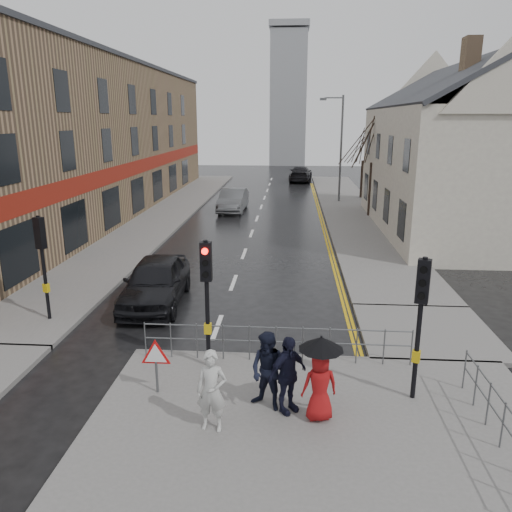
% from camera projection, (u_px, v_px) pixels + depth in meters
% --- Properties ---
extents(ground, '(120.00, 120.00, 0.00)m').
position_uv_depth(ground, '(200.00, 373.00, 13.01)').
color(ground, black).
rests_on(ground, ground).
extents(near_pavement, '(10.00, 9.00, 0.14)m').
position_uv_depth(near_pavement, '(324.00, 467.00, 9.41)').
color(near_pavement, '#605E5B').
rests_on(near_pavement, ground).
extents(left_pavement, '(4.00, 44.00, 0.14)m').
position_uv_depth(left_pavement, '(168.00, 211.00, 35.56)').
color(left_pavement, '#605E5B').
rests_on(left_pavement, ground).
extents(right_pavement, '(4.00, 40.00, 0.14)m').
position_uv_depth(right_pavement, '(349.00, 208.00, 36.57)').
color(right_pavement, '#605E5B').
rests_on(right_pavement, ground).
extents(pavement_bridge_right, '(4.00, 4.20, 0.14)m').
position_uv_depth(pavement_bridge_right, '(425.00, 331.00, 15.42)').
color(pavement_bridge_right, '#605E5B').
rests_on(pavement_bridge_right, ground).
extents(building_left_terrace, '(8.00, 42.00, 10.00)m').
position_uv_depth(building_left_terrace, '(81.00, 140.00, 33.67)').
color(building_left_terrace, '#896B4F').
rests_on(building_left_terrace, ground).
extents(building_right_cream, '(9.00, 16.40, 10.10)m').
position_uv_depth(building_right_cream, '(465.00, 149.00, 28.20)').
color(building_right_cream, beige).
rests_on(building_right_cream, ground).
extents(church_tower, '(5.00, 5.00, 18.00)m').
position_uv_depth(church_tower, '(288.00, 100.00, 70.12)').
color(church_tower, gray).
rests_on(church_tower, ground).
extents(traffic_signal_near_left, '(0.28, 0.27, 3.40)m').
position_uv_depth(traffic_signal_near_left, '(207.00, 282.00, 12.53)').
color(traffic_signal_near_left, black).
rests_on(traffic_signal_near_left, near_pavement).
extents(traffic_signal_near_right, '(0.34, 0.33, 3.40)m').
position_uv_depth(traffic_signal_near_right, '(421.00, 304.00, 11.03)').
color(traffic_signal_near_right, black).
rests_on(traffic_signal_near_right, near_pavement).
extents(traffic_signal_far_left, '(0.34, 0.33, 3.40)m').
position_uv_depth(traffic_signal_far_left, '(42.00, 250.00, 15.63)').
color(traffic_signal_far_left, black).
rests_on(traffic_signal_far_left, left_pavement).
extents(guard_railing_front, '(7.14, 0.04, 1.00)m').
position_uv_depth(guard_railing_front, '(276.00, 336.00, 13.22)').
color(guard_railing_front, '#595B5E').
rests_on(guard_railing_front, near_pavement).
extents(guard_railing_side, '(0.04, 4.54, 1.00)m').
position_uv_depth(guard_railing_side, '(504.00, 416.00, 9.68)').
color(guard_railing_side, '#595B5E').
rests_on(guard_railing_side, near_pavement).
extents(warning_sign, '(0.80, 0.07, 1.35)m').
position_uv_depth(warning_sign, '(156.00, 357.00, 11.63)').
color(warning_sign, '#595B5E').
rests_on(warning_sign, near_pavement).
extents(street_lamp, '(1.83, 0.25, 8.00)m').
position_uv_depth(street_lamp, '(339.00, 142.00, 38.27)').
color(street_lamp, '#595B5E').
rests_on(street_lamp, right_pavement).
extents(tree_near, '(2.40, 2.40, 6.58)m').
position_uv_depth(tree_near, '(374.00, 139.00, 32.27)').
color(tree_near, '#2E2119').
rests_on(tree_near, right_pavement).
extents(tree_far, '(2.40, 2.40, 5.64)m').
position_uv_depth(tree_far, '(364.00, 144.00, 40.11)').
color(tree_far, '#2E2119').
rests_on(tree_far, right_pavement).
extents(pedestrian_a, '(0.68, 0.48, 1.76)m').
position_uv_depth(pedestrian_a, '(212.00, 391.00, 10.24)').
color(pedestrian_a, '#B3B4AF').
rests_on(pedestrian_a, near_pavement).
extents(pedestrian_b, '(1.10, 1.02, 1.80)m').
position_uv_depth(pedestrian_b, '(268.00, 371.00, 10.99)').
color(pedestrian_b, black).
rests_on(pedestrian_b, near_pavement).
extents(pedestrian_with_umbrella, '(0.96, 0.96, 1.92)m').
position_uv_depth(pedestrian_with_umbrella, '(320.00, 373.00, 10.54)').
color(pedestrian_with_umbrella, maroon).
rests_on(pedestrian_with_umbrella, near_pavement).
extents(pedestrian_d, '(1.07, 1.01, 1.78)m').
position_uv_depth(pedestrian_d, '(287.00, 375.00, 10.87)').
color(pedestrian_d, black).
rests_on(pedestrian_d, near_pavement).
extents(car_parked, '(2.20, 4.99, 1.67)m').
position_uv_depth(car_parked, '(156.00, 281.00, 17.72)').
color(car_parked, black).
rests_on(car_parked, ground).
extents(car_mid, '(1.85, 4.88, 1.59)m').
position_uv_depth(car_mid, '(233.00, 200.00, 35.58)').
color(car_mid, '#4C4E52').
rests_on(car_mid, ground).
extents(car_far, '(2.65, 5.59, 1.58)m').
position_uv_depth(car_far, '(301.00, 174.00, 52.57)').
color(car_far, black).
rests_on(car_far, ground).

